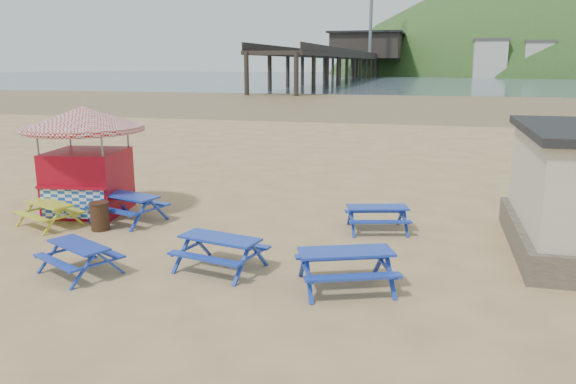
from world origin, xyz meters
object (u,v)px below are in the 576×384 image
(picnic_table_blue_b, at_px, (377,219))
(litter_bin, at_px, (100,216))
(picnic_table_yellow, at_px, (50,214))
(picnic_table_blue_a, at_px, (128,208))
(ice_cream_kiosk, at_px, (85,146))

(picnic_table_blue_b, height_order, litter_bin, litter_bin)
(litter_bin, bearing_deg, picnic_table_blue_b, 13.76)
(picnic_table_yellow, bearing_deg, picnic_table_blue_a, 50.76)
(picnic_table_blue_a, bearing_deg, litter_bin, -90.88)
(picnic_table_yellow, height_order, litter_bin, litter_bin)
(picnic_table_blue_a, bearing_deg, picnic_table_yellow, -135.85)
(picnic_table_yellow, bearing_deg, ice_cream_kiosk, 105.43)
(picnic_table_blue_a, relative_size, litter_bin, 2.87)
(picnic_table_blue_a, bearing_deg, picnic_table_blue_b, 23.59)
(picnic_table_yellow, bearing_deg, picnic_table_blue_b, 34.91)
(picnic_table_blue_b, distance_m, ice_cream_kiosk, 9.17)
(picnic_table_yellow, height_order, ice_cream_kiosk, ice_cream_kiosk)
(picnic_table_blue_a, distance_m, picnic_table_yellow, 2.20)
(picnic_table_blue_b, relative_size, picnic_table_yellow, 0.97)
(ice_cream_kiosk, distance_m, litter_bin, 2.74)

